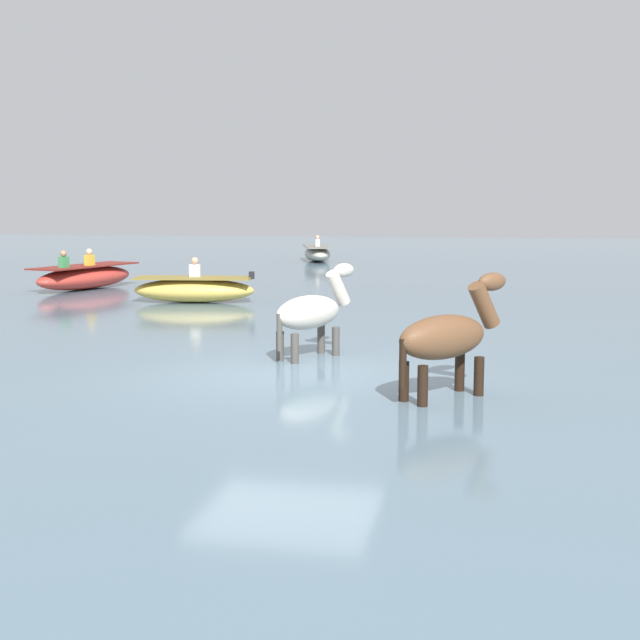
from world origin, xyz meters
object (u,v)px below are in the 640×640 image
Objects in this scene: horse_lead_pinto at (312,315)px; boat_far_inshore at (85,277)px; horse_trailing_bay at (447,340)px; boat_mid_outer at (317,254)px; boat_distant_east at (194,289)px.

horse_lead_pinto is 12.86m from boat_far_inshore.
horse_trailing_bay reaches higher than horse_lead_pinto.
boat_far_inshore is at bearing -105.93° from boat_mid_outer.
horse_trailing_bay is 0.50× the size of boat_far_inshore.
boat_distant_east is at bearing -88.79° from boat_mid_outer.
boat_far_inshore is (-10.95, 11.78, -0.36)m from horse_trailing_bay.
boat_far_inshore is at bearing 132.82° from horse_lead_pinto.
horse_lead_pinto reaches higher than boat_distant_east.
horse_lead_pinto is at bearing 133.30° from horse_trailing_bay.
boat_mid_outer reaches higher than boat_distant_east.
horse_lead_pinto reaches higher than boat_far_inshore.
horse_trailing_bay is 11.38m from boat_distant_east.
horse_trailing_bay is at bearing -46.70° from horse_lead_pinto.
horse_trailing_bay is (2.21, -2.35, 0.04)m from horse_lead_pinto.
boat_far_inshore is at bearing 132.91° from horse_trailing_bay.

